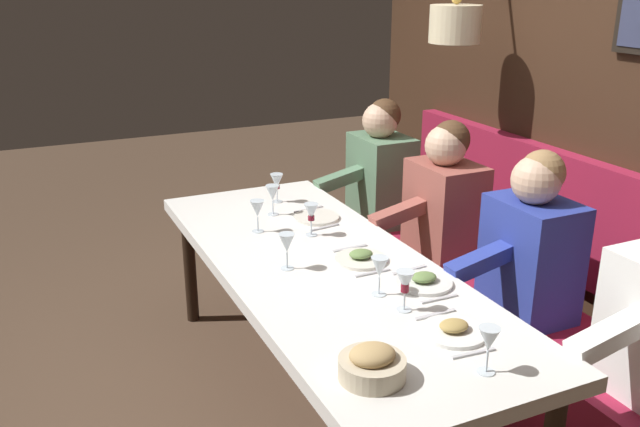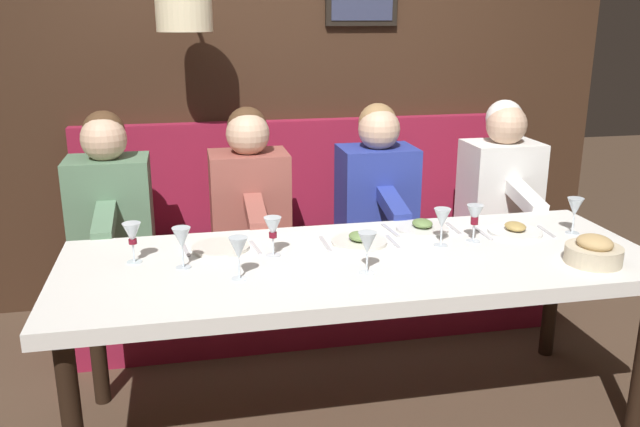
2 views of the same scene
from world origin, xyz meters
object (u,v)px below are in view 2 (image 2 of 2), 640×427
object	(u,v)px
diner_far	(109,197)
wine_glass_2	(575,208)
diner_middle	(249,190)
wine_glass_5	(442,219)
diner_nearest	(501,177)
wine_glass_7	(367,244)
wine_glass_6	(132,235)
bread_bowl	(594,252)
wine_glass_1	(273,229)
wine_glass_4	(475,216)
wine_glass_3	(238,250)
wine_glass_0	(182,239)
diner_near	(377,183)
dining_table	(360,272)

from	to	relation	value
diner_far	wine_glass_2	bearing A→B (deg)	-110.62
diner_middle	wine_glass_5	size ratio (longest dim) A/B	4.82
diner_far	wine_glass_2	world-z (taller)	diner_far
diner_nearest	wine_glass_7	size ratio (longest dim) A/B	4.82
wine_glass_5	wine_glass_6	world-z (taller)	same
diner_far	bread_bowl	xyz separation A→B (m)	(-1.13, -1.94, -0.03)
wine_glass_1	wine_glass_2	distance (m)	1.36
diner_far	bread_bowl	size ratio (longest dim) A/B	3.60
diner_far	wine_glass_4	xyz separation A→B (m)	(-0.79, -1.58, 0.04)
diner_far	wine_glass_3	xyz separation A→B (m)	(-1.02, -0.55, 0.04)
wine_glass_6	wine_glass_5	bearing A→B (deg)	-92.59
wine_glass_5	wine_glass_7	distance (m)	0.46
diner_far	wine_glass_5	bearing A→B (deg)	-119.79
wine_glass_1	wine_glass_5	xyz separation A→B (m)	(-0.02, -0.71, 0.00)
wine_glass_5	bread_bowl	world-z (taller)	wine_glass_5
diner_nearest	wine_glass_4	distance (m)	0.95
diner_nearest	bread_bowl	size ratio (longest dim) A/B	3.60
wine_glass_2	bread_bowl	bearing A→B (deg)	159.95
wine_glass_0	diner_near	bearing A→B (deg)	-50.27
dining_table	diner_nearest	distance (m)	1.38
wine_glass_0	wine_glass_2	xyz separation A→B (m)	(0.08, -1.72, 0.00)
wine_glass_3	wine_glass_4	xyz separation A→B (m)	(0.22, -1.03, -0.00)
diner_far	wine_glass_2	size ratio (longest dim) A/B	4.82
dining_table	wine_glass_1	bearing A→B (deg)	75.47
diner_near	wine_glass_5	size ratio (longest dim) A/B	4.82
diner_middle	bread_bowl	size ratio (longest dim) A/B	3.60
wine_glass_6	wine_glass_7	distance (m)	0.92
wine_glass_0	wine_glass_6	xyz separation A→B (m)	(0.10, 0.19, -0.00)
dining_table	bread_bowl	bearing A→B (deg)	-105.71
wine_glass_6	bread_bowl	xyz separation A→B (m)	(-0.37, -1.78, -0.07)
diner_near	wine_glass_3	size ratio (longest dim) A/B	4.82
wine_glass_3	wine_glass_4	distance (m)	1.05
diner_near	bread_bowl	xyz separation A→B (m)	(-1.13, -0.56, -0.03)
wine_glass_4	wine_glass_6	distance (m)	1.42
wine_glass_3	wine_glass_1	bearing A→B (deg)	-35.21
diner_middle	wine_glass_2	distance (m)	1.58
diner_nearest	wine_glass_5	world-z (taller)	diner_nearest
wine_glass_0	wine_glass_2	bearing A→B (deg)	-87.34
dining_table	wine_glass_7	size ratio (longest dim) A/B	14.63
bread_bowl	wine_glass_2	bearing A→B (deg)	-20.05
wine_glass_2	diner_near	bearing A→B (deg)	41.38
wine_glass_2	wine_glass_4	world-z (taller)	same
wine_glass_2	wine_glass_3	distance (m)	1.53
dining_table	wine_glass_7	world-z (taller)	wine_glass_7
diner_near	wine_glass_2	size ratio (longest dim) A/B	4.82
diner_far	wine_glass_3	distance (m)	1.16
diner_middle	bread_bowl	world-z (taller)	diner_middle
wine_glass_4	wine_glass_1	bearing A→B (deg)	90.03
wine_glass_5	wine_glass_0	bearing A→B (deg)	92.22
wine_glass_5	wine_glass_4	bearing A→B (deg)	-81.97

